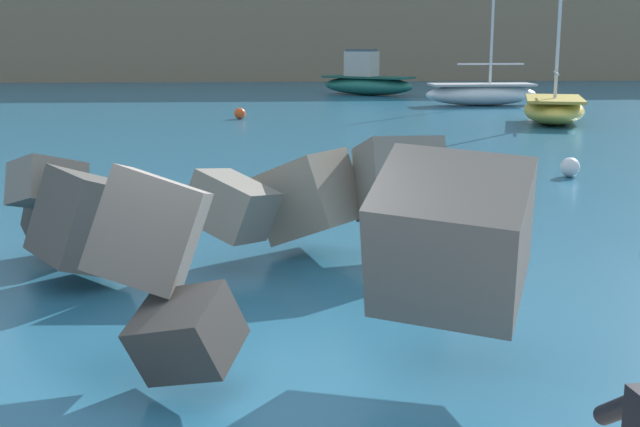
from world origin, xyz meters
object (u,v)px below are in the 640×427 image
Objects in this scene: boat_near_centre at (554,109)px; mooring_buoy_inner at (570,167)px; boat_near_right at (481,93)px; boat_mid_left at (367,81)px; mooring_buoy_middle at (240,113)px.

boat_near_centre reaches higher than mooring_buoy_inner.
boat_mid_left is at bearing 119.86° from boat_near_right.
mooring_buoy_inner is 1.00× the size of mooring_buoy_middle.
boat_near_centre is 1.08× the size of boat_mid_left.
boat_near_right is 14.25× the size of mooring_buoy_middle.
boat_mid_left is at bearing 92.14° from mooring_buoy_inner.
boat_near_right reaches higher than boat_mid_left.
boat_near_right is at bearing 80.56° from mooring_buoy_inner.
boat_mid_left is 15.12m from mooring_buoy_middle.
mooring_buoy_inner is at bearing -107.91° from boat_near_centre.
mooring_buoy_inner and mooring_buoy_middle have the same top height.
boat_near_centre is 16.79m from boat_mid_left.
boat_near_right is (-0.44, 8.42, 0.04)m from boat_near_centre.
boat_mid_left reaches higher than mooring_buoy_inner.
mooring_buoy_middle is at bearing -116.15° from boat_mid_left.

